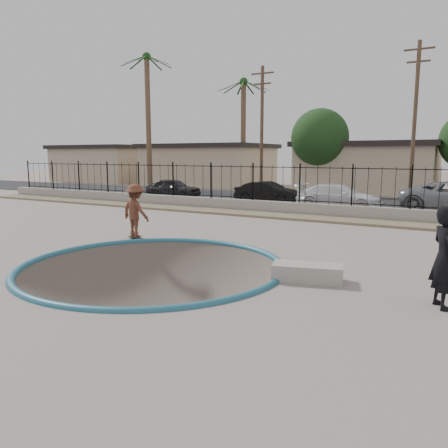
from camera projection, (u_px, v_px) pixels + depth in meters
ground at (309, 232)px, 22.92m from camera, size 120.00×120.00×2.20m
bowl_pit at (153, 266)px, 11.55m from camera, size 6.84×6.84×1.80m
coping_ring at (153, 266)px, 11.55m from camera, size 7.04×7.04×0.20m
rock_strip at (291, 217)px, 20.32m from camera, size 42.00×1.60×0.11m
retaining_wall at (299, 209)px, 21.23m from camera, size 42.00×0.45×0.60m
fence at (300, 184)px, 21.04m from camera, size 40.00×0.04×1.80m
street at (336, 202)px, 27.05m from camera, size 90.00×8.00×0.04m
house_west_far at (109, 163)px, 48.45m from camera, size 10.60×8.60×3.90m
house_west at (209, 164)px, 42.17m from camera, size 11.60×8.60×3.90m
house_center at (368, 166)px, 34.92m from camera, size 10.60×8.60×3.90m
palm_left at (148, 94)px, 36.59m from camera, size 2.30×2.30×11.30m
palm_mid at (243, 109)px, 36.85m from camera, size 2.30×2.30×9.30m
utility_pole_left at (262, 129)px, 30.93m from camera, size 1.70×0.24×9.00m
utility_pole_mid at (415, 120)px, 26.06m from camera, size 1.70×0.24×9.50m
street_tree_left at (320, 137)px, 33.01m from camera, size 4.32×4.32×6.36m
skater at (136, 214)px, 15.00m from camera, size 1.27×0.86×1.82m
skateboard at (136, 238)px, 15.13m from camera, size 0.85×0.45×0.07m
videographer at (445, 258)px, 8.28m from camera, size 0.76×0.86×1.98m
concrete_ledge at (307, 273)px, 10.16m from camera, size 1.73×1.09×0.40m
car_a at (173, 188)px, 29.46m from camera, size 3.88×1.81×1.29m
car_b at (268, 193)px, 25.94m from camera, size 3.95×1.44×1.29m
car_c at (339, 197)px, 23.30m from camera, size 4.63×2.05×1.32m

